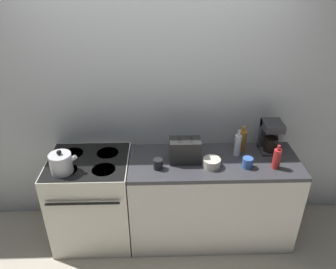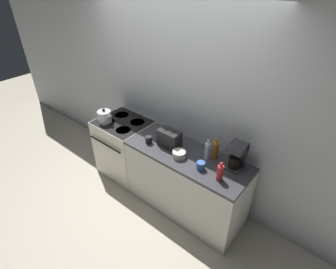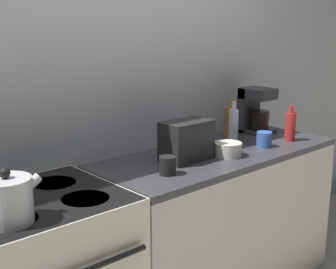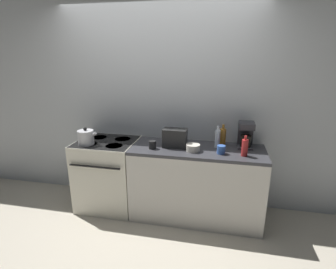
{
  "view_description": "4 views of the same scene",
  "coord_description": "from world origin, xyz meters",
  "views": [
    {
      "loc": [
        0.05,
        -2.12,
        2.51
      ],
      "look_at": [
        0.13,
        0.32,
        1.14
      ],
      "focal_mm": 35.0,
      "sensor_mm": 36.0,
      "label": 1
    },
    {
      "loc": [
        1.91,
        -1.71,
        2.76
      ],
      "look_at": [
        0.23,
        0.32,
        1.02
      ],
      "focal_mm": 28.0,
      "sensor_mm": 36.0,
      "label": 2
    },
    {
      "loc": [
        -1.41,
        -1.41,
        1.6
      ],
      "look_at": [
        0.2,
        0.36,
        1.02
      ],
      "focal_mm": 50.0,
      "sensor_mm": 36.0,
      "label": 3
    },
    {
      "loc": [
        0.79,
        -2.53,
        1.91
      ],
      "look_at": [
        0.18,
        0.36,
        1.01
      ],
      "focal_mm": 28.0,
      "sensor_mm": 36.0,
      "label": 4
    }
  ],
  "objects": [
    {
      "name": "cup_black",
      "position": [
        0.04,
        0.19,
        0.93
      ],
      "size": [
        0.08,
        0.08,
        0.09
      ],
      "color": "black",
      "rests_on": "counter_block"
    },
    {
      "name": "bottle_amber",
      "position": [
        0.82,
        0.46,
        0.99
      ],
      "size": [
        0.07,
        0.07,
        0.25
      ],
      "color": "#9E6B23",
      "rests_on": "counter_block"
    },
    {
      "name": "kettle",
      "position": [
        -0.77,
        0.16,
        0.97
      ],
      "size": [
        0.23,
        0.19,
        0.21
      ],
      "color": "silver",
      "rests_on": "stove"
    },
    {
      "name": "toaster",
      "position": [
        0.28,
        0.3,
        0.99
      ],
      "size": [
        0.27,
        0.16,
        0.21
      ],
      "color": "black",
      "rests_on": "counter_block"
    },
    {
      "name": "cup_blue",
      "position": [
        0.81,
        0.18,
        0.93
      ],
      "size": [
        0.09,
        0.09,
        0.09
      ],
      "color": "#3860B2",
      "rests_on": "counter_block"
    },
    {
      "name": "ground_plane",
      "position": [
        0.0,
        0.0,
        0.0
      ],
      "size": [
        12.0,
        12.0,
        0.0
      ],
      "primitive_type": "plane",
      "color": "beige"
    },
    {
      "name": "stove",
      "position": [
        -0.59,
        0.32,
        0.45
      ],
      "size": [
        0.72,
        0.67,
        0.88
      ],
      "color": "silver",
      "rests_on": "ground_plane"
    },
    {
      "name": "bottle_clear",
      "position": [
        0.76,
        0.38,
        0.99
      ],
      "size": [
        0.06,
        0.06,
        0.25
      ],
      "color": "silver",
      "rests_on": "counter_block"
    },
    {
      "name": "wall_back",
      "position": [
        0.0,
        0.69,
        1.3
      ],
      "size": [
        8.0,
        0.05,
        2.6
      ],
      "color": "silver",
      "rests_on": "ground_plane"
    },
    {
      "name": "bowl",
      "position": [
        0.5,
        0.2,
        0.92
      ],
      "size": [
        0.15,
        0.15,
        0.08
      ],
      "color": "beige",
      "rests_on": "counter_block"
    },
    {
      "name": "bottle_red",
      "position": [
        1.05,
        0.17,
        0.98
      ],
      "size": [
        0.07,
        0.07,
        0.22
      ],
      "color": "#B72828",
      "rests_on": "counter_block"
    },
    {
      "name": "counter_block",
      "position": [
        0.54,
        0.3,
        0.44
      ],
      "size": [
        1.52,
        0.6,
        0.88
      ],
      "color": "silver",
      "rests_on": "ground_plane"
    },
    {
      "name": "coffee_maker",
      "position": [
        1.07,
        0.46,
        1.04
      ],
      "size": [
        0.17,
        0.2,
        0.3
      ],
      "color": "#333338",
      "rests_on": "counter_block"
    }
  ]
}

